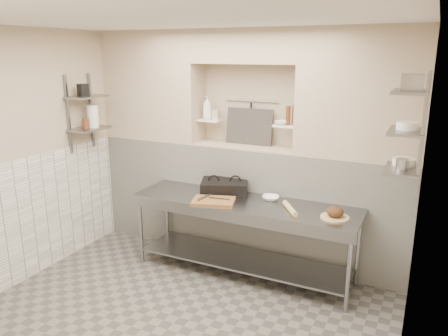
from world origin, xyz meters
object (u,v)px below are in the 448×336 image
Objects in this scene: cutting_board at (214,202)px; bread_loaf at (335,212)px; panini_press at (225,187)px; rolling_pin at (290,208)px; prep_table at (243,223)px; jug_left at (93,116)px; mixing_bowl at (271,198)px; bowl_alcove at (281,123)px; bottle_soap at (207,108)px.

cutting_board is 2.64× the size of bread_loaf.
panini_press reaches higher than cutting_board.
rolling_pin is 0.47m from bread_loaf.
prep_table is 2.34m from jug_left.
mixing_bowl is at bearing 162.23° from bread_loaf.
bowl_alcove reaches higher than cutting_board.
jug_left reaches higher than bread_loaf.
bowl_alcove is at bearing 143.11° from bread_loaf.
bottle_soap is 0.97m from bowl_alcove.
prep_table is at bearing -142.56° from mixing_bowl.
jug_left is at bearing -178.37° from prep_table.
bread_loaf reaches higher than cutting_board.
jug_left is (-1.72, -0.27, 0.78)m from panini_press.
bread_loaf reaches higher than mixing_bowl.
jug_left reaches higher than cutting_board.
mixing_bowl is at bearing 6.22° from jug_left.
panini_press is 3.41× the size of mixing_bowl.
bottle_soap is at bearing -179.74° from bowl_alcove.
panini_press is at bearing 8.80° from jug_left.
mixing_bowl is 1.09× the size of bread_loaf.
jug_left reaches higher than panini_press.
rolling_pin is (0.31, -0.25, 0.01)m from mixing_bowl.
cutting_board is 1.97m from jug_left.
bottle_soap reaches higher than bread_loaf.
prep_table is at bearing 173.89° from rolling_pin.
bowl_alcove is (0.97, 0.00, -0.12)m from bottle_soap.
bread_loaf is 1.27m from bowl_alcove.
bottle_soap is (-1.30, 0.60, 0.93)m from rolling_pin.
bottle_soap reaches higher than cutting_board.
jug_left is at bearing -155.49° from bottle_soap.
bottle_soap is at bearing 121.77° from cutting_board.
bread_loaf is at bearing 5.89° from cutting_board.
panini_press reaches higher than bread_loaf.
mixing_bowl is 0.50× the size of rolling_pin.
rolling_pin is (0.56, -0.06, 0.29)m from prep_table.
panini_press is 3.72× the size of bread_loaf.
panini_press is 1.91m from jug_left.
bowl_alcove reaches higher than prep_table.
bowl_alcove is at bearing 94.28° from mixing_bowl.
mixing_bowl is at bearing 37.44° from prep_table.
bottle_soap is (-0.46, 0.74, 0.94)m from cutting_board.
jug_left is (-1.32, -0.60, -0.11)m from bottle_soap.
panini_press is 1.01m from bowl_alcove.
bowl_alcove is (0.23, 0.55, 1.09)m from prep_table.
bowl_alcove is (-0.80, 0.60, 0.77)m from bread_loaf.
rolling_pin reaches higher than mixing_bowl.
prep_table is 5.59× the size of cutting_board.
bowl_alcove reaches higher than rolling_pin.
rolling_pin is (0.84, 0.13, 0.01)m from cutting_board.
mixing_bowl is 0.65× the size of bottle_soap.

